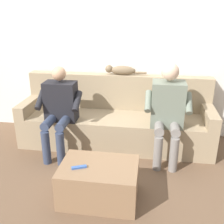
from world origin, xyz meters
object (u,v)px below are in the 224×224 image
object	(u,v)px
couch	(116,121)
coffee_table	(99,182)
cat_on_backrest	(121,70)
person_left_seated	(168,108)
remote_blue	(79,167)
person_right_seated	(59,107)

from	to	relation	value
couch	coffee_table	xyz separation A→B (m)	(0.00, 1.21, -0.12)
couch	cat_on_backrest	size ratio (longest dim) A/B	4.50
person_left_seated	cat_on_backrest	xyz separation A→B (m)	(0.63, -0.56, 0.30)
couch	remote_blue	xyz separation A→B (m)	(0.17, 1.28, 0.07)
person_left_seated	cat_on_backrest	size ratio (longest dim) A/B	2.10
person_left_seated	coffee_table	bearing A→B (deg)	53.25
person_right_seated	cat_on_backrest	world-z (taller)	person_right_seated
person_left_seated	remote_blue	distance (m)	1.30
couch	coffee_table	distance (m)	1.22
cat_on_backrest	couch	bearing A→B (deg)	82.51
coffee_table	person_right_seated	bearing A→B (deg)	-51.73
couch	coffee_table	bearing A→B (deg)	90.00
coffee_table	person_left_seated	world-z (taller)	person_left_seated
cat_on_backrest	remote_blue	xyz separation A→B (m)	(0.20, 1.51, -0.59)
person_left_seated	cat_on_backrest	world-z (taller)	person_left_seated
remote_blue	person_left_seated	bearing A→B (deg)	25.46
person_left_seated	person_right_seated	size ratio (longest dim) A/B	1.07
person_left_seated	couch	bearing A→B (deg)	-26.74
person_right_seated	cat_on_backrest	size ratio (longest dim) A/B	1.97
cat_on_backrest	remote_blue	world-z (taller)	cat_on_backrest
cat_on_backrest	remote_blue	bearing A→B (deg)	82.28
couch	person_left_seated	xyz separation A→B (m)	(-0.66, 0.33, 0.36)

